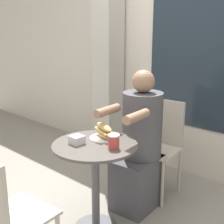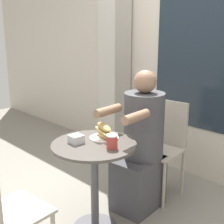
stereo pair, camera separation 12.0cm
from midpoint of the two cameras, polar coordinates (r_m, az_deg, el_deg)
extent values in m
cube|color=beige|center=(3.23, 13.87, 12.81)|extent=(8.00, 0.08, 2.80)
cube|color=#1E2833|center=(3.15, 14.79, 11.31)|extent=(1.11, 0.01, 1.60)
cube|color=#B2ADA3|center=(3.67, -1.67, 10.33)|extent=(0.27, 0.27, 2.40)
cylinder|color=#47423D|center=(2.26, -4.68, -6.06)|extent=(0.62, 0.62, 0.02)
cylinder|color=#515156|center=(2.41, -4.51, -13.68)|extent=(0.06, 0.06, 0.66)
cube|color=#ADA393|center=(2.86, 6.86, -6.88)|extent=(0.41, 0.41, 0.02)
cube|color=#ADA393|center=(2.93, 8.73, -1.84)|extent=(0.35, 0.06, 0.42)
cylinder|color=#ADA393|center=(2.75, 7.96, -13.02)|extent=(0.03, 0.03, 0.43)
cylinder|color=#ADA393|center=(2.91, 2.18, -11.27)|extent=(0.03, 0.03, 0.43)
cylinder|color=#ADA393|center=(3.02, 11.10, -10.53)|extent=(0.03, 0.03, 0.43)
cylinder|color=#ADA393|center=(3.16, 5.67, -9.10)|extent=(0.03, 0.03, 0.43)
cube|color=#424247|center=(2.74, 3.30, -12.75)|extent=(0.35, 0.44, 0.45)
cylinder|color=#424247|center=(2.60, 4.24, -2.41)|extent=(0.33, 0.33, 0.55)
sphere|color=#8E6B51|center=(2.51, 4.40, 5.62)|extent=(0.18, 0.18, 0.18)
cylinder|color=#8E6B51|center=(2.24, 2.99, -0.84)|extent=(0.09, 0.27, 0.07)
cylinder|color=#8E6B51|center=(2.39, -2.27, 0.22)|extent=(0.09, 0.27, 0.07)
cube|color=#ADA393|center=(2.02, -18.76, -17.59)|extent=(0.42, 0.42, 0.02)
cylinder|color=white|center=(2.36, -2.89, -4.74)|extent=(0.22, 0.22, 0.01)
ellipsoid|color=tan|center=(2.35, -2.90, -4.12)|extent=(0.24, 0.15, 0.05)
cube|color=#D6BC66|center=(2.34, -2.91, -3.45)|extent=(0.22, 0.15, 0.01)
ellipsoid|color=tan|center=(2.33, -2.92, -2.78)|extent=(0.24, 0.15, 0.05)
cylinder|color=#B73D38|center=(2.15, -1.28, -5.55)|extent=(0.08, 0.08, 0.09)
cylinder|color=white|center=(2.14, -1.29, -4.29)|extent=(0.08, 0.08, 0.01)
cube|color=silver|center=(2.26, -7.96, -5.06)|extent=(0.09, 0.09, 0.06)
camera|label=1|loc=(0.06, -91.48, -0.40)|focal=50.00mm
camera|label=2|loc=(0.06, 88.52, 0.40)|focal=50.00mm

